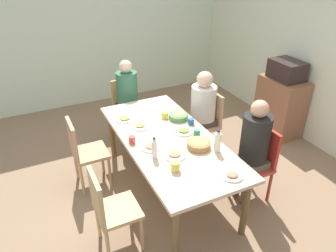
{
  "coord_description": "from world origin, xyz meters",
  "views": [
    {
      "loc": [
        2.76,
        -1.33,
        2.64
      ],
      "look_at": [
        0.0,
        0.0,
        0.9
      ],
      "focal_mm": 34.14,
      "sensor_mm": 36.0,
      "label": 1
    }
  ],
  "objects_px": {
    "chair_1": "(127,106)",
    "plate_2": "(151,147)",
    "cup_0": "(191,122)",
    "person_2": "(254,144)",
    "plate_3": "(175,155)",
    "plate_5": "(184,131)",
    "person_4": "(203,106)",
    "bowl_1": "(178,116)",
    "side_cabinet": "(280,106)",
    "chair_0": "(83,150)",
    "cup_1": "(132,140)",
    "chair_2": "(257,160)",
    "chair_4": "(207,120)",
    "bottle_1": "(154,148)",
    "cup_4": "(175,166)",
    "dining_table": "(168,143)",
    "plate_1": "(140,126)",
    "chair_3": "(109,207)",
    "person_1": "(128,94)",
    "cup_3": "(197,133)",
    "bottle_0": "(217,141)",
    "microwave": "(287,70)",
    "bowl_0": "(199,144)",
    "plate_4": "(125,119)"
  },
  "relations": [
    {
      "from": "chair_3",
      "to": "plate_2",
      "type": "bearing_deg",
      "value": 124.98
    },
    {
      "from": "plate_4",
      "to": "bowl_0",
      "type": "relative_size",
      "value": 0.93
    },
    {
      "from": "chair_2",
      "to": "person_2",
      "type": "bearing_deg",
      "value": -90.0
    },
    {
      "from": "bowl_1",
      "to": "microwave",
      "type": "distance_m",
      "value": 1.89
    },
    {
      "from": "cup_3",
      "to": "bottle_0",
      "type": "relative_size",
      "value": 0.42
    },
    {
      "from": "bowl_1",
      "to": "plate_5",
      "type": "bearing_deg",
      "value": -16.77
    },
    {
      "from": "chair_0",
      "to": "cup_1",
      "type": "xyz_separation_m",
      "value": [
        0.47,
        0.46,
        0.28
      ]
    },
    {
      "from": "bowl_0",
      "to": "dining_table",
      "type": "bearing_deg",
      "value": -147.17
    },
    {
      "from": "cup_3",
      "to": "chair_2",
      "type": "bearing_deg",
      "value": 53.44
    },
    {
      "from": "person_1",
      "to": "plate_2",
      "type": "bearing_deg",
      "value": -9.98
    },
    {
      "from": "bottle_0",
      "to": "person_2",
      "type": "bearing_deg",
      "value": 81.21
    },
    {
      "from": "person_2",
      "to": "plate_3",
      "type": "distance_m",
      "value": 0.89
    },
    {
      "from": "chair_2",
      "to": "person_4",
      "type": "xyz_separation_m",
      "value": [
        -1.07,
        -0.09,
        0.23
      ]
    },
    {
      "from": "person_2",
      "to": "cup_4",
      "type": "relative_size",
      "value": 10.1
    },
    {
      "from": "plate_5",
      "to": "cup_1",
      "type": "xyz_separation_m",
      "value": [
        -0.03,
        -0.62,
        0.03
      ]
    },
    {
      "from": "cup_4",
      "to": "person_4",
      "type": "bearing_deg",
      "value": 138.6
    },
    {
      "from": "plate_5",
      "to": "bowl_1",
      "type": "height_order",
      "value": "bowl_1"
    },
    {
      "from": "person_1",
      "to": "cup_4",
      "type": "relative_size",
      "value": 9.92
    },
    {
      "from": "chair_2",
      "to": "bowl_1",
      "type": "height_order",
      "value": "chair_2"
    },
    {
      "from": "chair_4",
      "to": "bowl_0",
      "type": "distance_m",
      "value": 1.12
    },
    {
      "from": "cup_3",
      "to": "plate_4",
      "type": "bearing_deg",
      "value": -140.41
    },
    {
      "from": "plate_3",
      "to": "cup_1",
      "type": "relative_size",
      "value": 2.21
    },
    {
      "from": "chair_1",
      "to": "plate_2",
      "type": "height_order",
      "value": "chair_1"
    },
    {
      "from": "person_2",
      "to": "cup_0",
      "type": "distance_m",
      "value": 0.79
    },
    {
      "from": "chair_3",
      "to": "side_cabinet",
      "type": "bearing_deg",
      "value": 108.87
    },
    {
      "from": "chair_4",
      "to": "plate_1",
      "type": "relative_size",
      "value": 4.2
    },
    {
      "from": "bottle_1",
      "to": "bottle_0",
      "type": "bearing_deg",
      "value": 74.28
    },
    {
      "from": "chair_4",
      "to": "bottle_1",
      "type": "relative_size",
      "value": 3.86
    },
    {
      "from": "plate_2",
      "to": "cup_0",
      "type": "height_order",
      "value": "cup_0"
    },
    {
      "from": "person_2",
      "to": "chair_4",
      "type": "distance_m",
      "value": 1.1
    },
    {
      "from": "cup_0",
      "to": "microwave",
      "type": "xyz_separation_m",
      "value": [
        -0.35,
        1.8,
        0.26
      ]
    },
    {
      "from": "plate_5",
      "to": "person_4",
      "type": "bearing_deg",
      "value": 131.76
    },
    {
      "from": "chair_3",
      "to": "chair_4",
      "type": "height_order",
      "value": "same"
    },
    {
      "from": "chair_1",
      "to": "bowl_1",
      "type": "height_order",
      "value": "chair_1"
    },
    {
      "from": "plate_5",
      "to": "microwave",
      "type": "bearing_deg",
      "value": 103.62
    },
    {
      "from": "person_4",
      "to": "bottle_0",
      "type": "height_order",
      "value": "person_4"
    },
    {
      "from": "dining_table",
      "to": "bottle_1",
      "type": "distance_m",
      "value": 0.45
    },
    {
      "from": "chair_2",
      "to": "cup_3",
      "type": "relative_size",
      "value": 8.43
    },
    {
      "from": "cup_0",
      "to": "bottle_0",
      "type": "relative_size",
      "value": 0.44
    },
    {
      "from": "chair_3",
      "to": "plate_5",
      "type": "distance_m",
      "value": 1.25
    },
    {
      "from": "dining_table",
      "to": "plate_2",
      "type": "distance_m",
      "value": 0.29
    },
    {
      "from": "chair_0",
      "to": "cup_0",
      "type": "relative_size",
      "value": 8.1
    },
    {
      "from": "cup_0",
      "to": "person_2",
      "type": "bearing_deg",
      "value": 29.63
    },
    {
      "from": "person_2",
      "to": "bottle_1",
      "type": "height_order",
      "value": "person_2"
    },
    {
      "from": "chair_4",
      "to": "person_4",
      "type": "bearing_deg",
      "value": -90.0
    },
    {
      "from": "bowl_1",
      "to": "side_cabinet",
      "type": "xyz_separation_m",
      "value": [
        -0.16,
        1.87,
        -0.34
      ]
    },
    {
      "from": "person_2",
      "to": "plate_2",
      "type": "bearing_deg",
      "value": -112.39
    },
    {
      "from": "person_2",
      "to": "person_4",
      "type": "bearing_deg",
      "value": 179.97
    },
    {
      "from": "person_1",
      "to": "cup_4",
      "type": "xyz_separation_m",
      "value": [
        1.93,
        -0.2,
        0.05
      ]
    },
    {
      "from": "chair_1",
      "to": "chair_2",
      "type": "xyz_separation_m",
      "value": [
        1.98,
        0.87,
        0.0
      ]
    }
  ]
}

